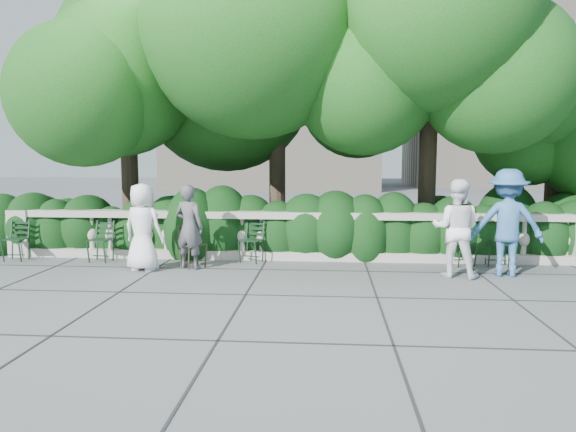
# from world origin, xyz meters

# --- Properties ---
(ground) EXTENTS (90.00, 90.00, 0.00)m
(ground) POSITION_xyz_m (0.00, 0.00, 0.00)
(ground) COLOR #4E5256
(ground) RESTS_ON ground
(balustrade) EXTENTS (12.00, 0.44, 1.00)m
(balustrade) POSITION_xyz_m (0.00, 1.80, 0.49)
(balustrade) COLOR #9E998E
(balustrade) RESTS_ON ground
(shrub_hedge) EXTENTS (15.00, 2.60, 1.70)m
(shrub_hedge) POSITION_xyz_m (0.00, 3.00, 0.00)
(shrub_hedge) COLOR black
(shrub_hedge) RESTS_ON ground
(tree_canopy) EXTENTS (15.04, 6.52, 6.78)m
(tree_canopy) POSITION_xyz_m (0.69, 3.19, 3.96)
(tree_canopy) COLOR #3F3023
(tree_canopy) RESTS_ON ground
(chair_a) EXTENTS (0.45, 0.49, 0.84)m
(chair_a) POSITION_xyz_m (-5.60, 1.12, 0.00)
(chair_a) COLOR black
(chair_a) RESTS_ON ground
(chair_b) EXTENTS (0.49, 0.53, 0.84)m
(chair_b) POSITION_xyz_m (-3.84, 1.15, 0.00)
(chair_b) COLOR black
(chair_b) RESTS_ON ground
(chair_d) EXTENTS (0.57, 0.59, 0.84)m
(chair_d) POSITION_xyz_m (-0.82, 1.35, 0.00)
(chair_d) COLOR black
(chair_d) RESTS_ON ground
(chair_e) EXTENTS (0.58, 0.60, 0.84)m
(chair_e) POSITION_xyz_m (3.42, 1.34, 0.00)
(chair_e) COLOR black
(chair_e) RESTS_ON ground
(chair_f) EXTENTS (0.49, 0.52, 0.84)m
(chair_f) POSITION_xyz_m (4.02, 1.33, 0.00)
(chair_f) COLOR black
(chair_f) RESTS_ON ground
(chair_weathered) EXTENTS (0.65, 0.65, 0.84)m
(chair_weathered) POSITION_xyz_m (-1.72, 0.79, 0.00)
(chair_weathered) COLOR black
(chair_weathered) RESTS_ON ground
(person_businessman) EXTENTS (0.91, 0.72, 1.63)m
(person_businessman) POSITION_xyz_m (-2.67, 0.58, 0.81)
(person_businessman) COLOR white
(person_businessman) RESTS_ON ground
(person_woman_grey) EXTENTS (0.67, 0.54, 1.60)m
(person_woman_grey) POSITION_xyz_m (-1.85, 0.79, 0.80)
(person_woman_grey) COLOR #46474C
(person_woman_grey) RESTS_ON ground
(person_casual_man) EXTENTS (1.00, 0.88, 1.73)m
(person_casual_man) POSITION_xyz_m (3.00, 0.53, 0.86)
(person_casual_man) COLOR white
(person_casual_man) RESTS_ON ground
(person_older_blue) EXTENTS (1.33, 0.89, 1.90)m
(person_older_blue) POSITION_xyz_m (3.92, 0.68, 0.95)
(person_older_blue) COLOR #326197
(person_older_blue) RESTS_ON ground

